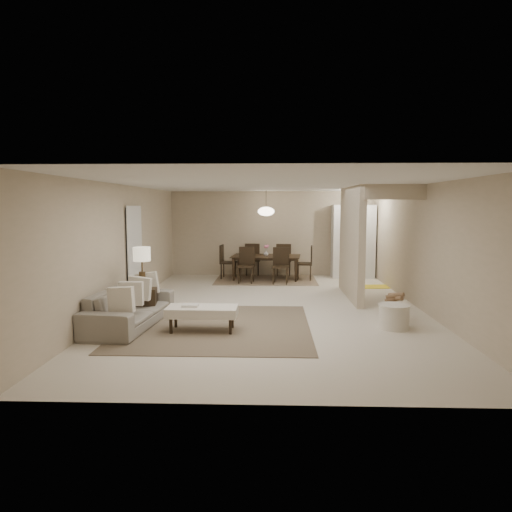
{
  "coord_description": "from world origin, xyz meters",
  "views": [
    {
      "loc": [
        0.0,
        -9.09,
        2.09
      ],
      "look_at": [
        -0.32,
        0.23,
        1.05
      ],
      "focal_mm": 32.0,
      "sensor_mm": 36.0,
      "label": 1
    }
  ],
  "objects_px": {
    "ottoman_bench": "(202,312)",
    "dining_table": "(266,268)",
    "round_pouf": "(394,317)",
    "wicker_basket": "(394,311)",
    "sofa": "(130,307)",
    "side_table": "(143,303)",
    "pantry_cabinet": "(353,241)"
  },
  "relations": [
    {
      "from": "sofa",
      "to": "wicker_basket",
      "type": "xyz_separation_m",
      "value": [
        4.69,
        0.58,
        -0.17
      ]
    },
    {
      "from": "dining_table",
      "to": "wicker_basket",
      "type": "bearing_deg",
      "value": -56.78
    },
    {
      "from": "ottoman_bench",
      "to": "side_table",
      "type": "relative_size",
      "value": 2.08
    },
    {
      "from": "wicker_basket",
      "to": "side_table",
      "type": "bearing_deg",
      "value": 179.65
    },
    {
      "from": "side_table",
      "to": "wicker_basket",
      "type": "bearing_deg",
      "value": -0.35
    },
    {
      "from": "wicker_basket",
      "to": "dining_table",
      "type": "xyz_separation_m",
      "value": [
        -2.4,
        4.53,
        0.18
      ]
    },
    {
      "from": "sofa",
      "to": "ottoman_bench",
      "type": "relative_size",
      "value": 1.9
    },
    {
      "from": "sofa",
      "to": "wicker_basket",
      "type": "relative_size",
      "value": 6.05
    },
    {
      "from": "ottoman_bench",
      "to": "side_table",
      "type": "xyz_separation_m",
      "value": [
        -1.25,
        0.91,
        -0.05
      ]
    },
    {
      "from": "round_pouf",
      "to": "wicker_basket",
      "type": "relative_size",
      "value": 1.43
    },
    {
      "from": "ottoman_bench",
      "to": "round_pouf",
      "type": "relative_size",
      "value": 2.23
    },
    {
      "from": "pantry_cabinet",
      "to": "wicker_basket",
      "type": "bearing_deg",
      "value": -91.24
    },
    {
      "from": "sofa",
      "to": "round_pouf",
      "type": "relative_size",
      "value": 4.24
    },
    {
      "from": "sofa",
      "to": "dining_table",
      "type": "distance_m",
      "value": 5.6
    },
    {
      "from": "ottoman_bench",
      "to": "round_pouf",
      "type": "bearing_deg",
      "value": 5.84
    },
    {
      "from": "pantry_cabinet",
      "to": "side_table",
      "type": "xyz_separation_m",
      "value": [
        -4.75,
        -4.95,
        -0.77
      ]
    },
    {
      "from": "pantry_cabinet",
      "to": "dining_table",
      "type": "xyz_separation_m",
      "value": [
        -2.51,
        -0.45,
        -0.71
      ]
    },
    {
      "from": "side_table",
      "to": "round_pouf",
      "type": "relative_size",
      "value": 1.07
    },
    {
      "from": "sofa",
      "to": "side_table",
      "type": "bearing_deg",
      "value": 0.75
    },
    {
      "from": "pantry_cabinet",
      "to": "sofa",
      "type": "height_order",
      "value": "pantry_cabinet"
    },
    {
      "from": "sofa",
      "to": "round_pouf",
      "type": "xyz_separation_m",
      "value": [
        4.53,
        -0.01,
        -0.12
      ]
    },
    {
      "from": "pantry_cabinet",
      "to": "side_table",
      "type": "height_order",
      "value": "pantry_cabinet"
    },
    {
      "from": "side_table",
      "to": "dining_table",
      "type": "height_order",
      "value": "dining_table"
    },
    {
      "from": "side_table",
      "to": "round_pouf",
      "type": "height_order",
      "value": "side_table"
    },
    {
      "from": "wicker_basket",
      "to": "dining_table",
      "type": "height_order",
      "value": "dining_table"
    },
    {
      "from": "ottoman_bench",
      "to": "dining_table",
      "type": "distance_m",
      "value": 5.5
    },
    {
      "from": "ottoman_bench",
      "to": "wicker_basket",
      "type": "height_order",
      "value": "ottoman_bench"
    },
    {
      "from": "wicker_basket",
      "to": "dining_table",
      "type": "distance_m",
      "value": 5.13
    },
    {
      "from": "side_table",
      "to": "round_pouf",
      "type": "bearing_deg",
      "value": -7.83
    },
    {
      "from": "pantry_cabinet",
      "to": "dining_table",
      "type": "distance_m",
      "value": 2.65
    },
    {
      "from": "side_table",
      "to": "pantry_cabinet",
      "type": "bearing_deg",
      "value": 46.21
    },
    {
      "from": "pantry_cabinet",
      "to": "sofa",
      "type": "distance_m",
      "value": 7.38
    }
  ]
}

